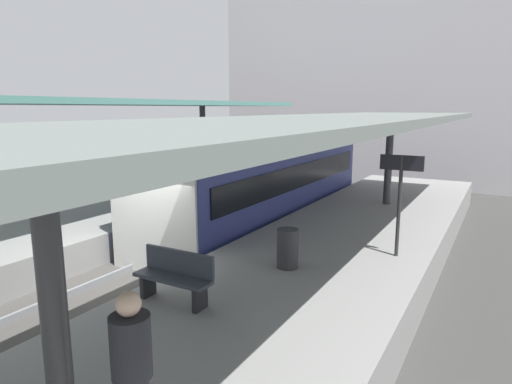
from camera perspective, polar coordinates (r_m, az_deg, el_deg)
ground_plane at (r=10.98m, az=-14.49°, el=-11.98°), size 80.00×80.00×0.00m
platform_left at (r=13.62m, az=-26.27°, el=-6.06°), size 4.40×28.00×1.00m
platform_right at (r=8.75m, az=4.18°, el=-14.13°), size 4.40×28.00×1.00m
track_ballast at (r=10.94m, az=-14.52°, el=-11.49°), size 3.20×28.00×0.20m
rail_near_side at (r=11.37m, az=-17.21°, el=-9.86°), size 0.08×28.00×0.14m
rail_far_side at (r=10.42m, az=-11.65°, el=-11.51°), size 0.08×28.00×0.14m
commuter_train at (r=15.24m, az=1.08°, el=1.50°), size 2.78×11.25×3.10m
canopy_left at (r=13.93m, az=-22.78°, el=10.48°), size 4.18×21.00×3.44m
canopy_right at (r=9.23m, az=8.25°, el=8.84°), size 4.18×21.00×3.00m
platform_bench at (r=7.56m, az=-10.38°, el=-10.47°), size 1.40×0.41×0.86m
platform_sign at (r=9.87m, az=18.14°, el=1.15°), size 0.90×0.08×2.21m
litter_bin at (r=9.00m, az=4.10°, el=-7.26°), size 0.44×0.44×0.80m
passenger_near_bench at (r=4.36m, az=-15.63°, el=-21.91°), size 0.36×0.36×1.65m
station_building_backdrop at (r=28.03m, az=16.16°, el=13.05°), size 18.00×6.00×11.00m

